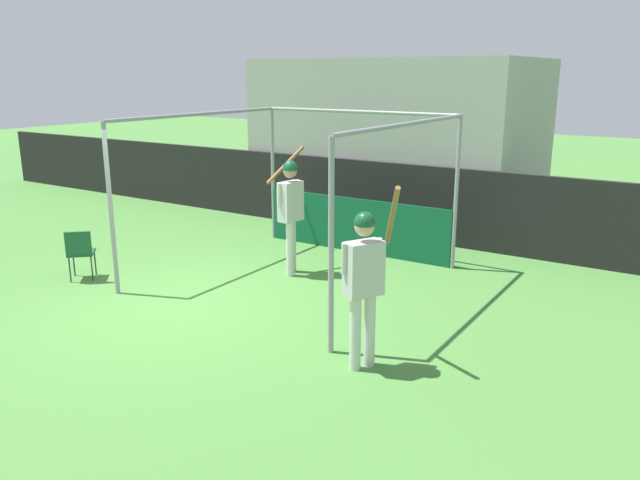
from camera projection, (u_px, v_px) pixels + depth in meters
The scene contains 7 objects.
ground_plane at pixel (175, 307), 9.02m from camera, with size 60.00×60.00×0.00m, color #477F38.
outfield_wall at pixel (357, 196), 13.15m from camera, with size 24.00×0.12×1.53m.
bleacher_section at pixel (401, 138), 14.56m from camera, with size 5.95×4.00×3.61m.
batting_cage at pixel (334, 198), 10.91m from camera, with size 3.93×4.07×2.64m.
player_batter at pixel (290, 205), 10.25m from camera, with size 0.57×0.94×2.08m.
player_waiting at pixel (364, 274), 6.92m from camera, with size 0.57×0.80×2.13m.
folding_chair at pixel (80, 250), 10.09m from camera, with size 0.57×0.57×0.84m.
Camera 1 is at (6.35, -5.97, 3.29)m, focal length 35.00 mm.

